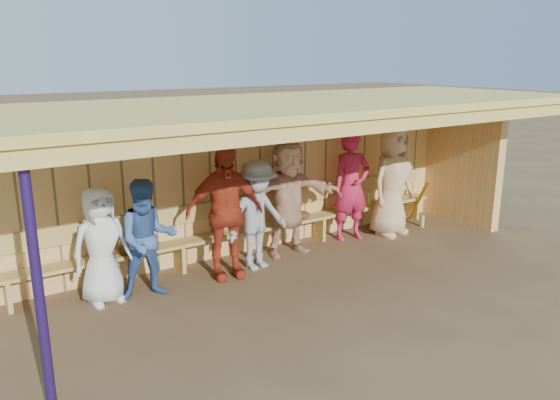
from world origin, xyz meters
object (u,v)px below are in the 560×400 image
object	(u,v)px
player_h	(392,181)
player_b	(101,245)
player_c	(148,239)
player_d	(225,212)
player_f	(288,197)
player_g	(351,186)
bench	(253,222)
player_e	(257,215)

from	to	relation	value
player_h	player_b	bearing A→B (deg)	170.93
player_c	player_d	xyz separation A→B (m)	(1.14, 0.05, 0.17)
player_d	player_f	bearing A→B (deg)	22.60
player_c	player_h	xyz separation A→B (m)	(4.49, 0.14, 0.18)
player_d	player_g	size ratio (longest dim) A/B	1.03
player_h	bench	xyz separation A→B (m)	(-2.52, 0.52, -0.44)
player_b	player_f	world-z (taller)	player_f
player_b	player_c	world-z (taller)	player_c
player_c	player_h	world-z (taller)	player_h
player_b	player_c	distance (m)	0.58
player_b	player_h	size ratio (longest dim) A/B	0.79
player_e	player_g	size ratio (longest dim) A/B	0.87
player_d	player_g	xyz separation A→B (m)	(2.60, 0.30, -0.03)
player_g	player_c	bearing A→B (deg)	-163.02
player_f	bench	bearing A→B (deg)	150.18
player_g	player_h	size ratio (longest dim) A/B	0.96
player_f	player_g	bearing A→B (deg)	5.03
bench	player_b	bearing A→B (deg)	-169.22
player_d	player_h	xyz separation A→B (m)	(3.35, 0.09, 0.01)
player_b	bench	xyz separation A→B (m)	(2.52, 0.48, -0.24)
player_b	bench	bearing A→B (deg)	3.57
player_d	bench	world-z (taller)	player_d
player_b	player_d	distance (m)	1.71
player_h	player_e	bearing A→B (deg)	172.54
player_g	bench	xyz separation A→B (m)	(-1.77, 0.31, -0.41)
player_d	bench	bearing A→B (deg)	45.84
player_d	player_e	size ratio (longest dim) A/B	1.18
player_e	player_h	bearing A→B (deg)	-7.57
player_e	player_g	xyz separation A→B (m)	(2.05, 0.27, 0.12)
player_e	player_f	bearing A→B (deg)	11.06
player_c	player_g	distance (m)	3.76
player_b	player_f	distance (m)	2.98
player_b	player_d	xyz separation A→B (m)	(1.69, -0.13, 0.20)
player_f	player_g	size ratio (longest dim) A/B	0.99
player_f	player_h	size ratio (longest dim) A/B	0.96
player_g	player_f	bearing A→B (deg)	-168.09
bench	player_g	bearing A→B (deg)	-9.80
player_g	player_e	bearing A→B (deg)	-160.85
player_c	player_g	size ratio (longest dim) A/B	0.85
player_d	player_e	distance (m)	0.57
player_f	player_g	world-z (taller)	player_g
player_c	player_e	world-z (taller)	player_e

